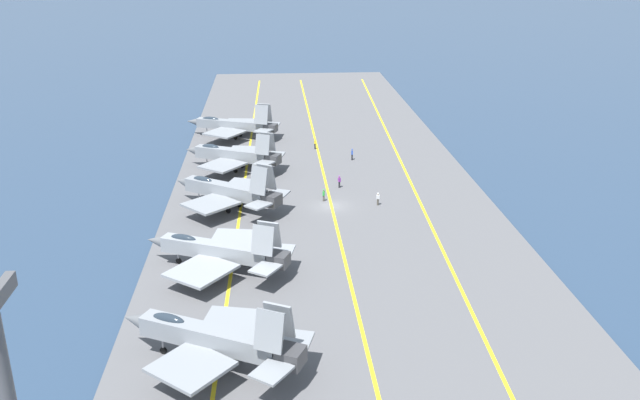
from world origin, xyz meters
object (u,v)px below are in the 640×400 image
(parked_jet_third, at_px, (228,191))
(crew_blue_vest, at_px, (352,154))
(crew_green_vest, at_px, (324,195))
(crew_purple_vest, at_px, (339,181))
(parked_jet_fifth, at_px, (234,125))
(parked_jet_second, at_px, (219,251))
(parked_jet_fourth, at_px, (234,155))
(crew_white_vest, at_px, (378,198))
(crew_yellow_vest, at_px, (315,143))
(parked_jet_nearest, at_px, (213,338))

(parked_jet_third, bearing_deg, crew_blue_vest, -42.87)
(crew_green_vest, bearing_deg, crew_purple_vest, -26.87)
(parked_jet_fifth, distance_m, crew_purple_vest, 31.28)
(parked_jet_second, xyz_separation_m, parked_jet_third, (17.38, -0.05, 0.23))
(parked_jet_fifth, relative_size, crew_blue_vest, 9.14)
(crew_blue_vest, bearing_deg, parked_jet_fourth, 101.15)
(crew_white_vest, bearing_deg, crew_yellow_vest, 13.81)
(crew_yellow_vest, distance_m, crew_green_vest, 24.14)
(parked_jet_fourth, height_order, crew_green_vest, parked_jet_fourth)
(parked_jet_fourth, relative_size, crew_blue_vest, 8.41)
(parked_jet_second, height_order, parked_jet_fifth, parked_jet_fifth)
(parked_jet_third, relative_size, crew_white_vest, 8.89)
(crew_green_vest, bearing_deg, parked_jet_fourth, 41.19)
(parked_jet_nearest, xyz_separation_m, parked_jet_fifth, (68.54, 1.52, -0.36))
(crew_purple_vest, bearing_deg, crew_green_vest, 153.13)
(crew_yellow_vest, relative_size, crew_green_vest, 1.07)
(crew_yellow_vest, height_order, crew_green_vest, crew_yellow_vest)
(parked_jet_nearest, relative_size, parked_jet_second, 1.00)
(parked_jet_nearest, height_order, crew_green_vest, parked_jet_nearest)
(parked_jet_nearest, xyz_separation_m, crew_green_vest, (36.47, -11.64, -1.74))
(parked_jet_fifth, relative_size, crew_white_vest, 9.71)
(parked_jet_fourth, xyz_separation_m, parked_jet_fifth, (17.99, 0.84, -0.04))
(crew_purple_vest, bearing_deg, crew_white_vest, -148.52)
(crew_white_vest, bearing_deg, parked_jet_fifth, 30.49)
(crew_purple_vest, distance_m, crew_white_vest, 8.25)
(parked_jet_third, distance_m, crew_white_vest, 19.23)
(parked_jet_third, height_order, crew_white_vest, parked_jet_third)
(parked_jet_fifth, height_order, crew_purple_vest, parked_jet_fifth)
(parked_jet_third, height_order, parked_jet_fourth, parked_jet_third)
(parked_jet_third, relative_size, crew_purple_vest, 8.66)
(crew_purple_vest, distance_m, crew_blue_vest, 13.01)
(parked_jet_nearest, distance_m, crew_purple_vest, 43.93)
(parked_jet_fourth, height_order, crew_purple_vest, parked_jet_fourth)
(crew_purple_vest, distance_m, crew_green_vest, 5.68)
(crew_yellow_vest, bearing_deg, parked_jet_nearest, 168.70)
(parked_jet_fifth, xyz_separation_m, crew_white_vest, (-34.04, -20.04, -1.35))
(parked_jet_fourth, bearing_deg, crew_white_vest, -129.89)
(crew_white_vest, relative_size, crew_green_vest, 1.03)
(crew_blue_vest, relative_size, crew_yellow_vest, 1.02)
(parked_jet_third, xyz_separation_m, crew_yellow_vest, (26.01, -12.76, -1.47))
(parked_jet_third, bearing_deg, parked_jet_fifth, 1.47)
(parked_jet_fifth, xyz_separation_m, crew_purple_vest, (-27.00, -15.73, -1.33))
(parked_jet_nearest, distance_m, crew_green_vest, 38.32)
(parked_jet_nearest, distance_m, crew_white_vest, 39.19)
(parked_jet_third, xyz_separation_m, crew_purple_vest, (6.94, -14.86, -1.48))
(crew_white_vest, xyz_separation_m, crew_yellow_vest, (26.10, 6.41, 0.04))
(parked_jet_nearest, bearing_deg, parked_jet_fourth, 0.78)
(parked_jet_third, bearing_deg, parked_jet_fourth, 0.12)
(parked_jet_fourth, bearing_deg, crew_blue_vest, -78.85)
(crew_yellow_vest, bearing_deg, crew_blue_vest, -140.27)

